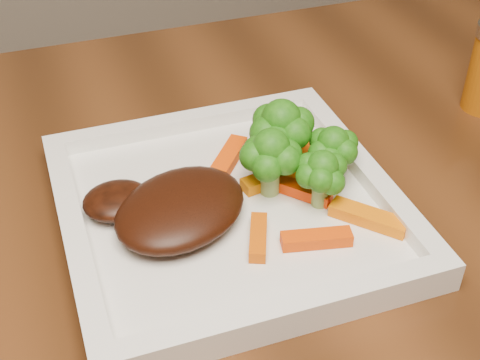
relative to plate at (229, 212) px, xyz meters
name	(u,v)px	position (x,y,z in m)	size (l,w,h in m)	color
plate	(229,212)	(0.00, 0.00, 0.00)	(0.27, 0.27, 0.01)	white
steak	(180,208)	(-0.04, -0.01, 0.02)	(0.12, 0.09, 0.03)	#331207
broccoli_0	(281,135)	(0.06, 0.04, 0.04)	(0.06, 0.06, 0.07)	#1C5B0F
broccoli_1	(332,150)	(0.09, 0.00, 0.04)	(0.05, 0.05, 0.06)	#126D12
broccoli_2	(322,176)	(0.07, -0.02, 0.04)	(0.05, 0.05, 0.06)	#2D6911
broccoli_3	(271,162)	(0.04, 0.01, 0.04)	(0.06, 0.06, 0.06)	#2F6F12
carrot_0	(316,239)	(0.05, -0.07, 0.01)	(0.05, 0.01, 0.01)	#E14103
carrot_1	(369,217)	(0.10, -0.06, 0.01)	(0.06, 0.02, 0.01)	orange
carrot_2	(258,237)	(0.01, -0.05, 0.01)	(0.05, 0.01, 0.01)	#D55203
carrot_3	(316,149)	(0.10, 0.04, 0.01)	(0.06, 0.02, 0.01)	#FF5704
carrot_4	(228,157)	(0.02, 0.06, 0.01)	(0.06, 0.02, 0.01)	#F14503
carrot_5	(304,191)	(0.06, -0.01, 0.01)	(0.05, 0.01, 0.01)	#FF3A04
carrot_6	(273,178)	(0.05, 0.02, 0.01)	(0.06, 0.02, 0.01)	orange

